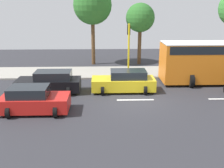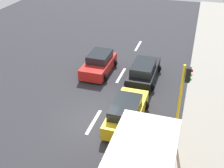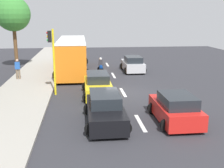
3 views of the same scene
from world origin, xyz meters
name	(u,v)px [view 1 (image 1 of 3)]	position (x,y,z in m)	size (l,w,h in m)	color
ground_plane	(135,101)	(0.00, 0.00, -0.05)	(40.00, 60.00, 0.10)	#2D2D33
sidewalk	(126,72)	(7.00, 0.00, 0.07)	(4.00, 60.00, 0.15)	#9E998E
lane_stripe_mid	(135,100)	(0.00, 0.00, 0.01)	(0.20, 2.40, 0.01)	white
lane_stripe_south	(42,101)	(0.00, 6.00, 0.01)	(0.20, 2.40, 0.01)	white
car_red	(34,100)	(-1.80, 6.04, 0.71)	(2.25, 3.86, 1.52)	red
car_yellow_cab	(124,82)	(1.84, 0.59, 0.71)	(2.16, 4.41, 1.52)	yellow
car_black	(50,82)	(1.78, 5.79, 0.71)	(2.18, 4.39, 1.52)	black
pedestrian_near_signal	(176,58)	(8.21, -4.72, 1.06)	(0.40, 0.24, 1.69)	#72604C
traffic_light_corner	(129,44)	(4.85, 0.04, 2.93)	(0.49, 0.24, 4.50)	yellow
street_tree_center	(140,18)	(10.78, -1.61, 4.56)	(2.83, 2.83, 6.04)	brown
street_tree_south	(92,6)	(10.76, 3.05, 5.75)	(3.71, 3.71, 7.65)	brown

